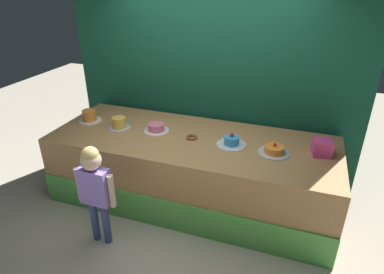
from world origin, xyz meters
name	(u,v)px	position (x,y,z in m)	size (l,w,h in m)	color
ground_plane	(173,229)	(0.00, 0.00, 0.00)	(12.00, 12.00, 0.00)	#BCB29E
stage_platform	(192,169)	(0.00, 0.63, 0.42)	(3.37, 1.29, 0.85)	#B27F4C
curtain_backdrop	(211,69)	(0.00, 1.37, 1.49)	(3.85, 0.08, 2.98)	#144C38
child_figure	(94,183)	(-0.65, -0.41, 0.73)	(0.44, 0.20, 1.14)	#3F4C8C
pink_box	(322,148)	(1.43, 0.72, 0.93)	(0.19, 0.18, 0.17)	#F04491
donut	(192,137)	(0.00, 0.63, 0.86)	(0.14, 0.14, 0.03)	brown
cake_far_left	(89,116)	(-1.43, 0.67, 0.91)	(0.30, 0.30, 0.15)	white
cake_left	(119,123)	(-0.95, 0.60, 0.91)	(0.27, 0.27, 0.14)	silver
cake_center	(156,128)	(-0.48, 0.67, 0.89)	(0.31, 0.31, 0.10)	white
cake_right	(231,142)	(0.48, 0.62, 0.89)	(0.34, 0.34, 0.15)	silver
cake_far_right	(274,150)	(0.95, 0.59, 0.89)	(0.34, 0.34, 0.12)	silver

